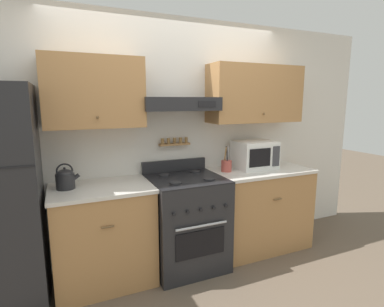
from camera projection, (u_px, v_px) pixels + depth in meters
The scene contains 8 objects.
ground_plane at pixel (198, 278), 2.89m from camera, with size 16.00×16.00×0.00m, color brown.
wall_back at pixel (178, 126), 3.22m from camera, with size 5.20×0.46×2.55m.
counter_left at pixel (104, 234), 2.78m from camera, with size 0.90×0.65×0.93m.
counter_right at pixel (258, 208), 3.47m from camera, with size 1.13×0.65×0.93m.
stove_range at pixel (186, 221), 3.07m from camera, with size 0.72×0.73×1.06m.
tea_kettle at pixel (65, 178), 2.61m from camera, with size 0.20×0.16×0.23m.
microwave at pixel (255, 155), 3.41m from camera, with size 0.45×0.36×0.31m.
utensil_crock at pixel (226, 165), 3.26m from camera, with size 0.11×0.11×0.28m.
Camera 1 is at (-1.11, -2.39, 1.69)m, focal length 28.00 mm.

